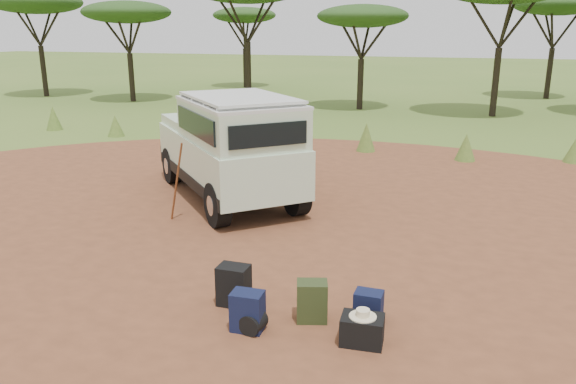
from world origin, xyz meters
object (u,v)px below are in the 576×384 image
(walking_staff, at_px, (177,182))
(backpack_black, at_px, (234,285))
(duffel_navy, at_px, (368,306))
(hard_case, at_px, (362,330))
(safari_vehicle, at_px, (230,149))
(backpack_navy, at_px, (248,311))
(backpack_olive, at_px, (312,301))

(walking_staff, height_order, backpack_black, walking_staff)
(duffel_navy, relative_size, hard_case, 0.80)
(safari_vehicle, relative_size, hard_case, 9.47)
(walking_staff, height_order, duffel_navy, walking_staff)
(backpack_black, height_order, backpack_navy, backpack_black)
(safari_vehicle, relative_size, backpack_black, 8.39)
(duffel_navy, bearing_deg, backpack_black, -174.46)
(backpack_olive, distance_m, duffel_navy, 0.75)
(backpack_navy, distance_m, hard_case, 1.46)
(backpack_navy, height_order, hard_case, backpack_navy)
(backpack_navy, distance_m, backpack_olive, 0.87)
(backpack_black, bearing_deg, hard_case, -13.34)
(backpack_navy, relative_size, hard_case, 1.02)
(hard_case, bearing_deg, safari_vehicle, 124.13)
(duffel_navy, distance_m, hard_case, 0.60)
(safari_vehicle, height_order, backpack_olive, safari_vehicle)
(walking_staff, relative_size, backpack_black, 2.88)
(backpack_black, bearing_deg, backpack_olive, -4.55)
(safari_vehicle, relative_size, backpack_navy, 9.26)
(backpack_navy, bearing_deg, backpack_black, 124.48)
(walking_staff, height_order, backpack_olive, walking_staff)
(walking_staff, bearing_deg, safari_vehicle, 7.62)
(duffel_navy, bearing_deg, backpack_navy, -151.80)
(duffel_navy, bearing_deg, backpack_olive, -160.35)
(safari_vehicle, distance_m, backpack_olive, 5.81)
(duffel_navy, bearing_deg, hard_case, -85.92)
(safari_vehicle, xyz_separation_m, backpack_olive, (3.22, -4.76, -0.88))
(backpack_black, relative_size, backpack_olive, 1.05)
(backpack_black, distance_m, hard_case, 1.96)
(hard_case, bearing_deg, duffel_navy, 89.17)
(backpack_black, relative_size, backpack_navy, 1.10)
(backpack_navy, relative_size, duffel_navy, 1.29)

